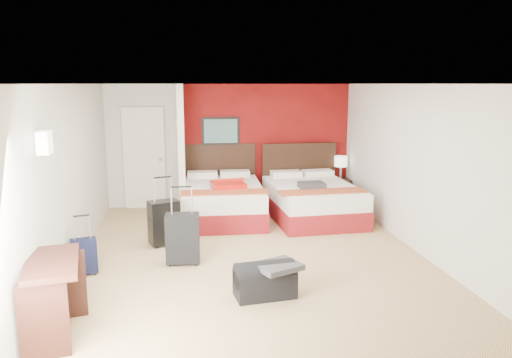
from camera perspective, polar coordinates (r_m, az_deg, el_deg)
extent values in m
plane|color=#D1B680|center=(7.35, -0.52, -8.91)|extent=(6.50, 6.50, 0.00)
cube|color=silver|center=(10.21, -3.00, 3.95)|extent=(5.00, 0.04, 2.50)
cube|color=silver|center=(7.13, -20.86, 0.16)|extent=(0.04, 6.50, 2.50)
cube|color=black|center=(10.11, -4.12, 5.57)|extent=(0.78, 0.03, 0.58)
cube|color=white|center=(5.57, -23.37, 3.89)|extent=(0.12, 0.20, 0.24)
cube|color=maroon|center=(10.29, 1.18, 4.02)|extent=(3.50, 0.04, 2.50)
cube|color=silver|center=(9.54, -8.65, 3.34)|extent=(0.12, 1.20, 2.50)
cube|color=silver|center=(10.19, -12.82, 2.39)|extent=(0.82, 0.06, 2.05)
cube|color=silver|center=(9.24, -3.95, -2.68)|extent=(1.55, 2.17, 0.64)
cube|color=white|center=(9.31, 6.56, -2.61)|extent=(1.62, 2.23, 0.65)
cube|color=red|center=(9.07, -3.30, -0.54)|extent=(0.70, 0.89, 0.10)
cube|color=#3B3C40|center=(8.92, 6.48, -0.73)|extent=(0.46, 0.37, 0.11)
cube|color=black|center=(10.51, 9.71, -1.44)|extent=(0.40, 0.40, 0.53)
cylinder|color=white|center=(10.41, 9.81, 1.30)|extent=(0.36, 0.36, 0.49)
cube|color=black|center=(7.86, -10.62, -5.15)|extent=(0.53, 0.43, 0.68)
cube|color=black|center=(7.02, -8.50, -7.02)|extent=(0.48, 0.31, 0.69)
cube|color=black|center=(6.98, -19.33, -8.65)|extent=(0.37, 0.28, 0.46)
cube|color=black|center=(5.97, 1.03, -11.88)|extent=(0.75, 0.47, 0.36)
cube|color=#3E3E44|center=(5.87, 2.58, -10.07)|extent=(0.62, 0.58, 0.07)
cube|color=#331611|center=(5.40, -22.30, -12.75)|extent=(0.65, 1.04, 0.81)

